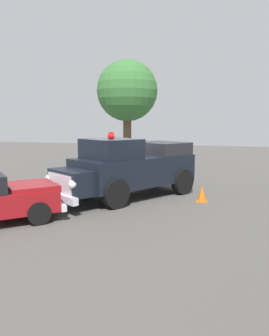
% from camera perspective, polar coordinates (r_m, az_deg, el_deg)
% --- Properties ---
extents(ground_plane, '(60.00, 60.00, 0.00)m').
position_cam_1_polar(ground_plane, '(13.46, -2.20, -4.89)').
color(ground_plane, '#514F4C').
extents(vintage_fire_truck, '(6.18, 5.05, 2.59)m').
position_cam_1_polar(vintage_fire_truck, '(13.22, -0.76, 0.15)').
color(vintage_fire_truck, black).
rests_on(vintage_fire_truck, ground).
extents(lawn_chair_near_truck, '(0.62, 0.62, 1.02)m').
position_cam_1_polar(lawn_chair_near_truck, '(17.03, 4.84, -0.20)').
color(lawn_chair_near_truck, '#B7BABF').
rests_on(lawn_chair_near_truck, ground).
extents(spectator_seated, '(0.62, 0.51, 1.29)m').
position_cam_1_polar(spectator_seated, '(16.90, 4.63, 0.11)').
color(spectator_seated, '#383842').
rests_on(spectator_seated, ground).
extents(oak_tree_distant, '(4.49, 4.49, 7.46)m').
position_cam_1_polar(oak_tree_distant, '(25.60, -1.25, 12.79)').
color(oak_tree_distant, brown).
rests_on(oak_tree_distant, ground).
extents(traffic_cone, '(0.40, 0.40, 0.64)m').
position_cam_1_polar(traffic_cone, '(12.86, 11.28, -4.25)').
color(traffic_cone, orange).
rests_on(traffic_cone, ground).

